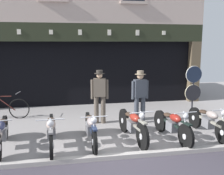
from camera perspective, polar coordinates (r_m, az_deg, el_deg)
shop_facade at (r=12.28m, az=-4.80°, el=6.10°), size 9.41×4.42×6.49m
motorcycle_far_left at (r=6.80m, az=-23.28°, el=-9.19°), size 0.62×2.04×0.91m
motorcycle_left at (r=6.54m, az=-13.31°, el=-9.37°), size 0.62×2.08×0.92m
motorcycle_center_left at (r=6.60m, az=-4.71°, el=-8.96°), size 0.62×2.05×0.91m
motorcycle_center at (r=6.84m, az=4.58°, el=-8.16°), size 0.62×2.01×0.94m
motorcycle_center_right at (r=7.05m, az=13.27°, el=-7.99°), size 0.62×1.93×0.91m
motorcycle_right at (r=7.64m, az=20.63°, el=-6.97°), size 0.62×1.97×0.91m
salesman_left at (r=8.13m, az=-2.76°, el=-1.49°), size 0.55×0.32×1.71m
shopkeeper_center at (r=8.19m, az=6.21°, el=-1.50°), size 0.56×0.35×1.69m
tyre_sign_pole at (r=9.79m, az=17.60°, el=0.68°), size 0.62×0.06×1.73m
advert_board_near at (r=10.69m, az=-16.87°, el=5.34°), size 0.83×0.03×1.12m
advert_board_far at (r=10.90m, az=-23.64°, el=5.19°), size 0.77×0.03×0.89m
leaning_bicycle at (r=9.49m, az=-23.03°, el=-4.18°), size 1.75×0.50×0.94m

